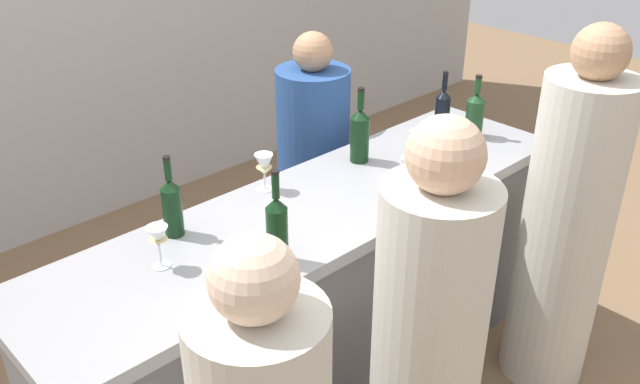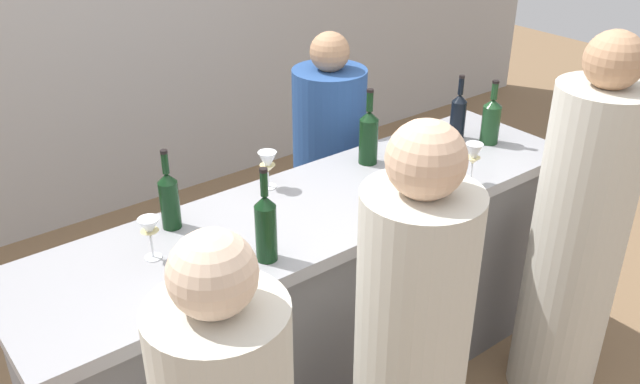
{
  "view_description": "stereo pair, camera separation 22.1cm",
  "coord_description": "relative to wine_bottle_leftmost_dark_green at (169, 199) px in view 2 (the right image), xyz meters",
  "views": [
    {
      "loc": [
        -1.58,
        -1.67,
        2.25
      ],
      "look_at": [
        0.0,
        0.0,
        1.03
      ],
      "focal_mm": 38.45,
      "sensor_mm": 36.0,
      "label": 1
    },
    {
      "loc": [
        -1.41,
        -1.82,
        2.25
      ],
      "look_at": [
        0.0,
        0.0,
        1.03
      ],
      "focal_mm": 38.45,
      "sensor_mm": 36.0,
      "label": 2
    }
  ],
  "objects": [
    {
      "name": "wine_glass_far_center",
      "position": [
        0.45,
        0.04,
        -0.01
      ],
      "size": [
        0.08,
        0.08,
        0.15
      ],
      "color": "white",
      "rests_on": "bar_counter"
    },
    {
      "name": "wine_bottle_second_right_near_black",
      "position": [
        1.41,
        -0.09,
        -0.0
      ],
      "size": [
        0.07,
        0.07,
        0.3
      ],
      "color": "black",
      "rests_on": "bar_counter"
    },
    {
      "name": "person_server_behind",
      "position": [
        1.07,
        0.44,
        -0.44
      ],
      "size": [
        0.46,
        0.46,
        1.42
      ],
      "rotation": [
        0.0,
        0.0,
        -1.25
      ],
      "color": "#284C8C",
      "rests_on": "ground"
    },
    {
      "name": "person_left_guest",
      "position": [
        0.38,
        -0.86,
        -0.37
      ],
      "size": [
        0.47,
        0.47,
        1.57
      ],
      "rotation": [
        0.0,
        0.0,
        1.93
      ],
      "color": "beige",
      "rests_on": "ground"
    },
    {
      "name": "person_center_guest",
      "position": [
        1.4,
        -0.78,
        -0.34
      ],
      "size": [
        0.47,
        0.47,
        1.63
      ],
      "rotation": [
        0.0,
        0.0,
        1.26
      ],
      "color": "beige",
      "rests_on": "ground"
    },
    {
      "name": "wine_glass_near_right",
      "position": [
        1.09,
        -0.19,
        -0.02
      ],
      "size": [
        0.06,
        0.06,
        0.14
      ],
      "color": "white",
      "rests_on": "bar_counter"
    },
    {
      "name": "wine_bottle_rightmost_olive_green",
      "position": [
        1.49,
        -0.21,
        -0.0
      ],
      "size": [
        0.08,
        0.08,
        0.3
      ],
      "color": "#193D1E",
      "rests_on": "bar_counter"
    },
    {
      "name": "wine_glass_far_left",
      "position": [
        -0.14,
        -0.14,
        -0.01
      ],
      "size": [
        0.07,
        0.07,
        0.15
      ],
      "color": "white",
      "rests_on": "bar_counter"
    },
    {
      "name": "wine_bottle_leftmost_dark_green",
      "position": [
        0.0,
        0.0,
        0.0
      ],
      "size": [
        0.07,
        0.07,
        0.3
      ],
      "color": "black",
      "rests_on": "bar_counter"
    },
    {
      "name": "bar_counter",
      "position": [
        0.53,
        -0.19,
        -0.6
      ],
      "size": [
        2.4,
        0.63,
        0.98
      ],
      "color": "slate",
      "rests_on": "ground"
    },
    {
      "name": "wine_bottle_center_dark_green",
      "position": [
        0.91,
        -0.03,
        0.01
      ],
      "size": [
        0.08,
        0.08,
        0.33
      ],
      "color": "black",
      "rests_on": "bar_counter"
    },
    {
      "name": "wine_bottle_second_left_dark_green",
      "position": [
        0.15,
        -0.38,
        0.01
      ],
      "size": [
        0.07,
        0.07,
        0.34
      ],
      "color": "black",
      "rests_on": "bar_counter"
    },
    {
      "name": "wine_glass_near_center",
      "position": [
        0.85,
        -0.36,
        -0.01
      ],
      "size": [
        0.07,
        0.07,
        0.15
      ],
      "color": "white",
      "rests_on": "bar_counter"
    },
    {
      "name": "wine_glass_near_left",
      "position": [
        1.12,
        -0.43,
        0.0
      ],
      "size": [
        0.07,
        0.07,
        0.17
      ],
      "color": "white",
      "rests_on": "bar_counter"
    }
  ]
}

